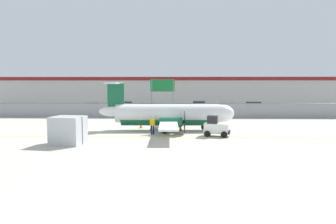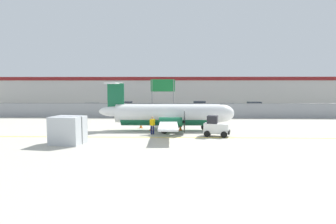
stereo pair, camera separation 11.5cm
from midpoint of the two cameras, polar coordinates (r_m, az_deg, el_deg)
ground_plane at (r=26.81m, az=2.64°, el=-4.87°), size 140.00×140.00×0.01m
perimeter_fence at (r=42.55m, az=2.25°, el=0.38°), size 98.00×0.10×2.10m
parking_lot_strip at (r=54.10m, az=2.10°, el=0.29°), size 98.00×17.00×0.12m
background_building at (r=72.40m, az=1.98°, el=4.07°), size 91.00×8.10×6.50m
commuter_airplane at (r=30.90m, az=0.30°, el=-0.53°), size 14.01×16.03×4.92m
baggage_tug at (r=27.69m, az=8.99°, el=-2.82°), size 2.53×1.85×1.88m
ground_crew_worker at (r=28.42m, az=-3.08°, el=-2.36°), size 0.53×0.46×1.70m
cargo_container at (r=25.03m, az=-18.61°, el=-3.32°), size 2.69×2.36×2.20m
traffic_cone_near_left at (r=31.08m, az=-3.33°, el=-2.90°), size 0.36×0.36×0.64m
traffic_cone_near_right at (r=32.70m, az=-5.29°, el=-2.51°), size 0.36×0.36×0.64m
traffic_cone_far_left at (r=30.94m, az=2.29°, el=-2.94°), size 0.36×0.36×0.64m
parked_car_0 at (r=51.93m, az=-14.38°, el=0.85°), size 4.34×2.31×1.58m
parked_car_1 at (r=54.98m, az=-8.00°, el=1.19°), size 4.31×2.23×1.58m
parked_car_2 at (r=48.43m, az=-0.74°, el=0.70°), size 4.27×2.14×1.58m
parked_car_3 at (r=55.62m, az=5.97°, el=1.26°), size 4.24×2.09×1.58m
parked_car_4 at (r=50.18m, az=10.95°, el=0.77°), size 4.22×2.03×1.58m
parked_car_5 at (r=55.51m, az=16.05°, el=1.08°), size 4.36×2.36×1.58m
highway_sign at (r=44.43m, az=-1.13°, el=4.49°), size 3.60×0.14×5.50m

